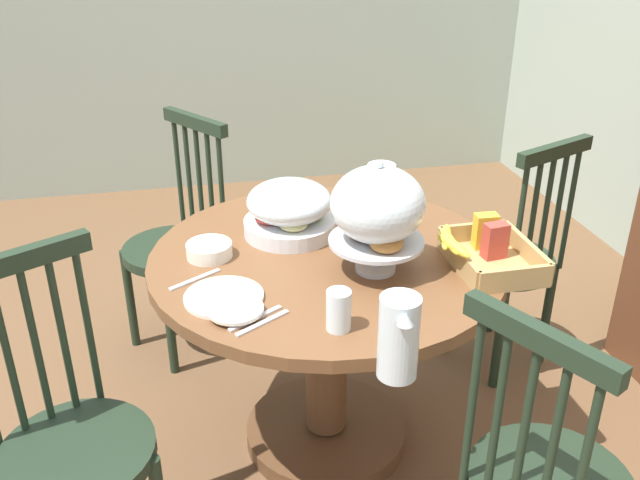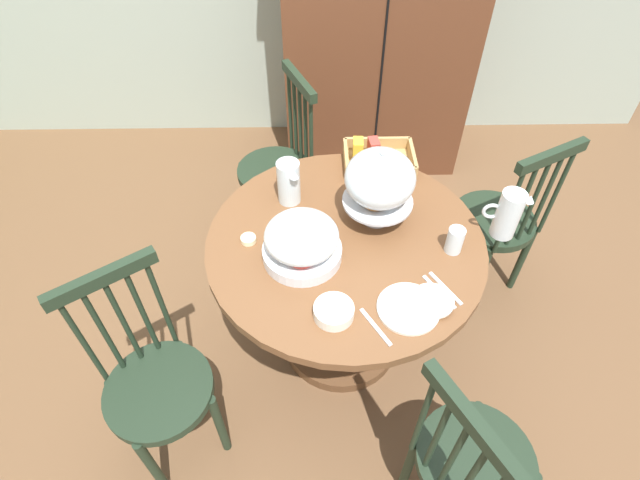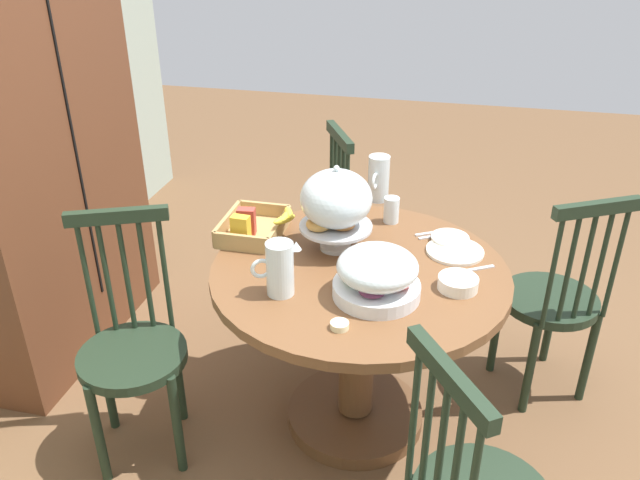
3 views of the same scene
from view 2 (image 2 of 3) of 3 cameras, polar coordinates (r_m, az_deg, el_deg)
ground_plane at (r=2.59m, az=-0.57°, el=-10.26°), size 10.00×10.00×0.00m
wooden_armoire at (r=3.16m, az=6.84°, el=24.55°), size 1.18×0.60×1.96m
dining_table at (r=2.15m, az=2.68°, el=-4.25°), size 1.10×1.10×0.74m
windsor_chair_near_window at (r=2.75m, az=-4.74°, el=7.96°), size 0.44×0.44×0.97m
windsor_chair_by_cabinet at (r=2.02m, az=-18.17°, el=-15.44°), size 0.46×0.46×0.97m
windsor_chair_facing_door at (r=1.89m, az=16.67°, el=-23.22°), size 0.45×0.45×0.97m
windsor_chair_far_side at (r=2.58m, az=19.48°, el=1.85°), size 0.45×0.45×0.97m
pastry_stand_with_dome at (r=1.93m, az=6.80°, el=6.70°), size 0.28×0.28×0.34m
fruit_platter_covered at (r=1.84m, az=-2.11°, el=-0.17°), size 0.30×0.30×0.18m
orange_juice_pitcher at (r=2.05m, az=20.51°, el=2.58°), size 0.18×0.09×0.21m
milk_pitcher at (r=2.08m, az=-3.60°, el=6.43°), size 0.10×0.17×0.19m
cereal_basket at (r=2.29m, az=6.43°, el=9.12°), size 0.32×0.30×0.12m
china_plate_large at (r=1.78m, az=9.99°, el=-7.67°), size 0.22×0.22×0.01m
china_plate_small at (r=1.80m, az=12.67°, el=-6.74°), size 0.15×0.15×0.01m
cereal_bowl at (r=1.72m, az=1.55°, el=-8.14°), size 0.14×0.14×0.04m
drinking_glass at (r=1.96m, az=15.08°, el=-0.02°), size 0.06×0.06×0.11m
butter_dish at (r=1.97m, az=-8.18°, el=0.09°), size 0.06×0.06×0.02m
table_knife at (r=1.85m, az=13.37°, el=-5.76°), size 0.10×0.15×0.01m
dinner_fork at (r=1.86m, az=14.06°, el=-5.35°), size 0.10×0.15×0.01m
soup_spoon at (r=1.72m, az=6.32°, el=-9.81°), size 0.10×0.15×0.01m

